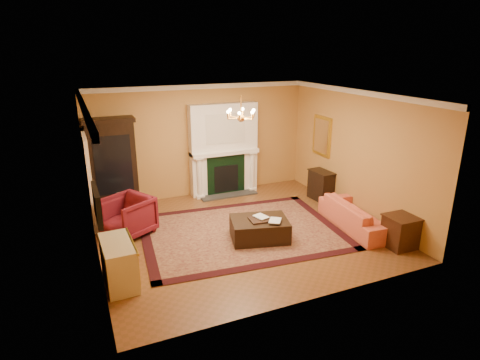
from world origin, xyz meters
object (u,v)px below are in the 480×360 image
console_table (321,186)px  wingback_armchair (127,214)px  pedestal_table (124,206)px  china_cabinet (113,167)px  end_table (400,232)px  leather_ottoman (259,229)px  commode (119,263)px  coral_sofa (357,211)px

console_table → wingback_armchair: bearing=177.9°
console_table → pedestal_table: bearing=169.5°
china_cabinet → wingback_armchair: 1.74m
end_table → console_table: console_table is taller
leather_ottoman → commode: bearing=-154.9°
commode → console_table: bearing=18.5°
china_cabinet → end_table: bearing=-40.6°
wingback_armchair → end_table: 5.74m
end_table → console_table: 2.93m
coral_sofa → console_table: bearing=-3.0°
china_cabinet → commode: size_ratio=2.13×
wingback_armchair → coral_sofa: bearing=40.4°
china_cabinet → commode: china_cabinet is taller
wingback_armchair → commode: 1.94m
coral_sofa → console_table: 1.85m
wingback_armchair → leather_ottoman: size_ratio=0.80×
console_table → leather_ottoman: size_ratio=0.64×
pedestal_table → console_table: size_ratio=0.89×
pedestal_table → end_table: pedestal_table is taller
leather_ottoman → end_table: bearing=-15.6°
wingback_armchair → pedestal_table: bearing=148.1°
commode → coral_sofa: 5.25m
china_cabinet → coral_sofa: size_ratio=1.07×
china_cabinet → pedestal_table: china_cabinet is taller
china_cabinet → pedestal_table: size_ratio=3.28×
coral_sofa → end_table: coral_sofa is taller
commode → end_table: commode is taller
wingback_armchair → end_table: size_ratio=1.48×
commode → console_table: commode is taller
end_table → leather_ottoman: size_ratio=0.54×
coral_sofa → wingback_armchair: bearing=76.2°
china_cabinet → commode: (-0.37, -3.51, -0.72)m
end_table → leather_ottoman: 2.88m
wingback_armchair → commode: wingback_armchair is taller
wingback_armchair → console_table: wingback_armchair is taller
pedestal_table → leather_ottoman: 3.27m
china_cabinet → console_table: china_cabinet is taller
pedestal_table → console_table: (5.06, -0.60, -0.01)m
commode → leather_ottoman: commode is taller
coral_sofa → leather_ottoman: size_ratio=1.76×
pedestal_table → commode: (-0.45, -2.64, -0.00)m
pedestal_table → coral_sofa: bearing=-26.8°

